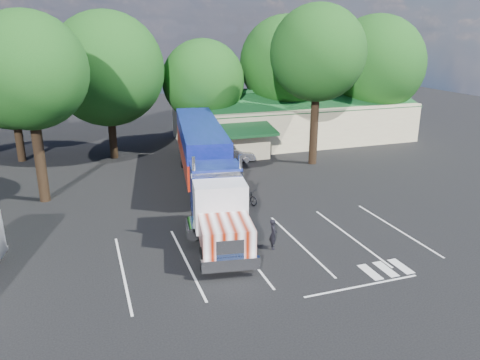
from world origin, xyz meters
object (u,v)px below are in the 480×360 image
object	(u,v)px
semi_truck	(204,157)
bicycle	(247,196)
silver_sedan	(233,155)
woman	(273,234)

from	to	relation	value
semi_truck	bicycle	bearing A→B (deg)	-44.65
semi_truck	silver_sedan	xyz separation A→B (m)	(4.57, 7.32, -2.08)
silver_sedan	woman	bearing A→B (deg)	178.38
semi_truck	bicycle	size ratio (longest dim) A/B	11.75
woman	bicycle	bearing A→B (deg)	5.10
semi_truck	silver_sedan	bearing A→B (deg)	67.22
bicycle	silver_sedan	distance (m)	10.59
semi_truck	bicycle	world-z (taller)	semi_truck
semi_truck	silver_sedan	world-z (taller)	semi_truck
woman	bicycle	xyz separation A→B (m)	(1.03, 7.00, -0.32)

